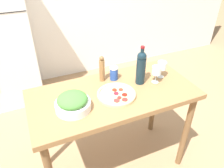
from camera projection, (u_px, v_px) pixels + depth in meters
ground_plane at (113, 162)px, 2.28m from camera, size 14.00×14.00×0.00m
refrigerator at (4, 39)px, 2.74m from camera, size 0.65×0.63×1.79m
prep_counter at (114, 104)px, 1.84m from camera, size 1.36×0.66×0.91m
wine_bottle at (141, 67)px, 1.81m from camera, size 0.08×0.08×0.34m
wine_glass_near at (156, 71)px, 1.84m from camera, size 0.08×0.08×0.15m
wine_glass_far at (162, 66)px, 1.91m from camera, size 0.08×0.08×0.15m
pepper_mill at (102, 69)px, 1.87m from camera, size 0.05×0.05×0.23m
salad_bowl at (73, 102)px, 1.57m from camera, size 0.26×0.26×0.13m
homemade_pizza at (116, 94)px, 1.73m from camera, size 0.31×0.31×0.03m
salt_canister at (114, 73)px, 1.91m from camera, size 0.07×0.07×0.12m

